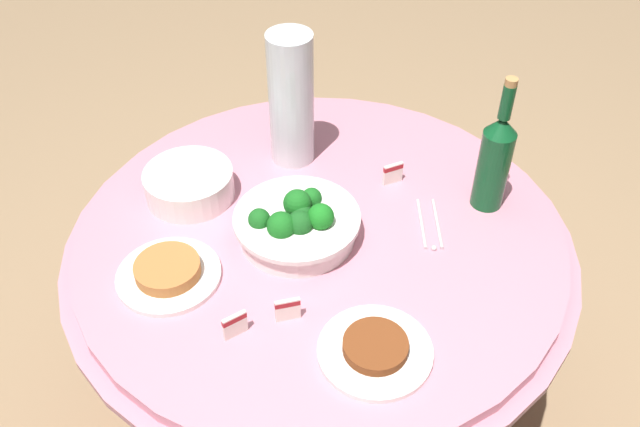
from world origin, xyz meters
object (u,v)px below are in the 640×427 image
Objects in this scene: label_placard_rear at (235,324)px; label_placard_front at (393,172)px; plate_stack at (189,184)px; serving_tongs at (430,225)px; food_plate_stir_fry at (375,349)px; label_placard_mid at (288,309)px; wine_bottle at (495,159)px; broccoli_bowl at (297,224)px; decorative_fruit_vase at (291,107)px; food_plate_peanuts at (168,272)px.

label_placard_front is at bearing -128.26° from label_placard_rear.
plate_stack is 0.57m from serving_tongs.
label_placard_mid reaches higher than food_plate_stir_fry.
wine_bottle is 0.58m from label_placard_mid.
wine_bottle is 0.21m from serving_tongs.
food_plate_stir_fry is at bearing 65.41° from serving_tongs.
decorative_fruit_vase reaches higher than broccoli_bowl.
label_placard_rear is at bearing 134.02° from food_plate_peanuts.
food_plate_peanuts is (0.02, 0.27, -0.02)m from plate_stack.
label_placard_rear is at bearing 51.74° from label_placard_front.
wine_bottle is (-0.70, 0.05, 0.09)m from plate_stack.
label_placard_rear is (-0.15, 0.15, 0.02)m from food_plate_peanuts.
label_placard_front is at bearing 154.78° from decorative_fruit_vase.
label_placard_mid is at bearing 121.11° from plate_stack.
broccoli_bowl is 5.09× the size of label_placard_mid.
decorative_fruit_vase is at bearing -149.31° from plate_stack.
plate_stack is 0.62× the size of decorative_fruit_vase.
label_placard_rear reaches higher than serving_tongs.
broccoli_bowl is 1.68× the size of serving_tongs.
serving_tongs is at bearing -114.59° from food_plate_stir_fry.
serving_tongs is (0.14, 0.08, -0.12)m from wine_bottle.
plate_stack is 1.26× the size of serving_tongs.
label_placard_mid is (0.02, 0.23, -0.01)m from broccoli_bowl.
food_plate_stir_fry is at bearing 153.23° from food_plate_peanuts.
food_plate_stir_fry is at bearing 114.05° from broccoli_bowl.
broccoli_bowl reaches higher than plate_stack.
broccoli_bowl reaches higher than food_plate_stir_fry.
broccoli_bowl reaches higher than serving_tongs.
decorative_fruit_vase is 0.65m from food_plate_stir_fry.
label_placard_front reaches higher than food_plate_stir_fry.
decorative_fruit_vase is 1.55× the size of food_plate_peanuts.
plate_stack is 0.95× the size of food_plate_stir_fry.
food_plate_stir_fry is (-0.40, 0.47, -0.02)m from plate_stack.
plate_stack is 0.27m from food_plate_peanuts.
decorative_fruit_vase reaches higher than food_plate_peanuts.
wine_bottle is 0.50m from decorative_fruit_vase.
decorative_fruit_vase is 1.55× the size of food_plate_stir_fry.
food_plate_stir_fry is (-0.15, 0.62, -0.14)m from decorative_fruit_vase.
food_plate_peanuts is (0.27, 0.11, -0.03)m from broccoli_bowl.
food_plate_peanuts is at bearing -25.54° from label_placard_mid.
food_plate_stir_fry is at bearing 129.89° from plate_stack.
serving_tongs is 0.76× the size of food_plate_peanuts.
broccoli_bowl is 0.30m from label_placard_front.
broccoli_bowl is 0.29m from label_placard_rear.
wine_bottle is at bearing -167.16° from broccoli_bowl.
plate_stack reaches higher than label_placard_front.
label_placard_mid is (-0.25, 0.12, 0.02)m from food_plate_peanuts.
label_placard_mid is (0.16, -0.09, 0.02)m from food_plate_stir_fry.
food_plate_peanuts is at bearing 30.45° from label_placard_front.
wine_bottle is at bearing -147.03° from label_placard_rear.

